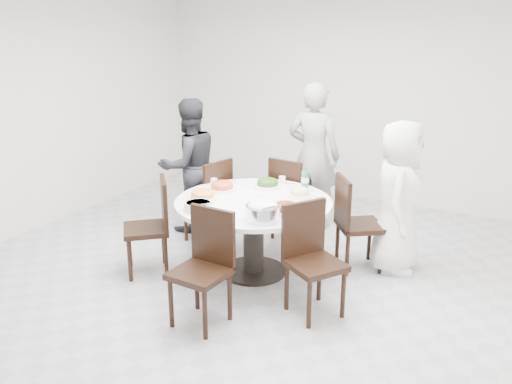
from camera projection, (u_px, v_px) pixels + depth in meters
The scene contains 23 objects.
floor at pixel (256, 284), 5.13m from camera, with size 6.00×6.00×0.01m, color #ABAAAF.
wall_back at pixel (364, 97), 7.21m from camera, with size 6.00×0.01×2.80m, color silver.
wall_left at pixel (21, 112), 6.07m from camera, with size 0.01×6.00×2.80m, color silver.
dining_table at pixel (254, 237), 5.26m from camera, with size 1.50×1.50×0.75m, color white.
chair_ne at pixel (360, 223), 5.33m from camera, with size 0.42×0.42×0.95m, color black.
chair_n at pixel (294, 198), 6.09m from camera, with size 0.42×0.42×0.95m, color black.
chair_nw at pixel (207, 200), 6.01m from camera, with size 0.42×0.42×0.95m, color black.
chair_sw at pixel (146, 227), 5.24m from camera, with size 0.42×0.42×0.95m, color black.
chair_s at pixel (200, 271), 4.33m from camera, with size 0.42×0.42×0.95m, color black.
chair_se at pixel (316, 262), 4.48m from camera, with size 0.42×0.42×0.95m, color black.
diner_right at pixel (398, 197), 5.23m from camera, with size 0.73×0.48×1.50m, color white.
diner_middle at pixel (314, 156), 6.36m from camera, with size 0.63×0.41×1.73m, color black.
diner_left at pixel (189, 165), 6.27m from camera, with size 0.75×0.59×1.55m, color black.
dish_greens at pixel (267, 184), 5.54m from camera, with size 0.28×0.28×0.07m, color white.
dish_pale at pixel (299, 193), 5.25m from camera, with size 0.24×0.24×0.06m, color white.
dish_orange at pixel (222, 187), 5.44m from camera, with size 0.28×0.28×0.08m, color white.
dish_redbrown at pixel (286, 208), 4.82m from camera, with size 0.29×0.29×0.07m, color white.
dish_tofu at pixel (203, 195), 5.17m from camera, with size 0.29×0.29×0.07m, color white.
rice_bowl at pixel (263, 213), 4.63m from camera, with size 0.30×0.30×0.13m, color silver.
soup_bowl at pixel (198, 206), 4.86m from camera, with size 0.25×0.25×0.08m, color white.
beverage_bottle at pixel (305, 178), 5.41m from camera, with size 0.07×0.07×0.25m, color #2C6E3F.
tea_cups at pixel (284, 180), 5.66m from camera, with size 0.07×0.07×0.08m, color white.
chopsticks at pixel (284, 182), 5.71m from camera, with size 0.24×0.04×0.01m, color tan, non-canonical shape.
Camera 1 is at (2.22, -4.05, 2.39)m, focal length 38.00 mm.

